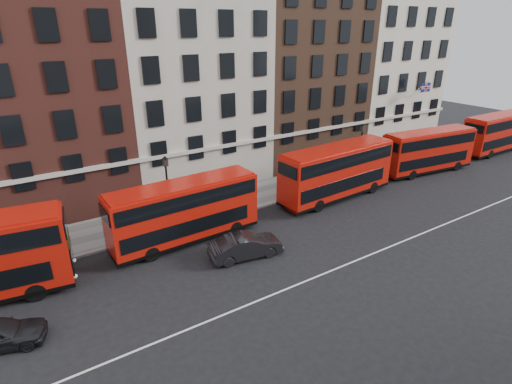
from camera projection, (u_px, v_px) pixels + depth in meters
ground at (306, 258)px, 25.86m from camera, size 120.00×120.00×0.00m
pavement at (228, 201)px, 33.99m from camera, size 80.00×5.00×0.15m
kerb at (243, 211)px, 32.05m from camera, size 80.00×0.30×0.16m
road_centre_line at (327, 272)px, 24.31m from camera, size 70.00×0.12×0.01m
building_terrace at (182, 70)px, 35.63m from camera, size 64.00×11.95×22.00m
bus_b at (184, 211)px, 26.97m from camera, size 10.43×2.88×4.34m
bus_c at (337, 171)px, 33.80m from camera, size 11.19×3.29×4.65m
bus_d at (428, 150)px, 40.02m from camera, size 10.47×3.68×4.31m
bus_e at (498, 132)px, 46.44m from camera, size 10.70×2.67×4.49m
car_front at (246, 246)px, 25.67m from camera, size 4.96×2.38×1.57m
lamp_post_left at (168, 187)px, 28.83m from camera, size 0.44×0.44×5.33m
lamp_post_right at (361, 148)px, 38.04m from camera, size 0.44×0.44×5.33m
traffic_light at (426, 141)px, 42.77m from camera, size 0.25×0.45×3.27m
iron_railings at (216, 186)px, 35.48m from camera, size 6.60×0.06×1.00m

